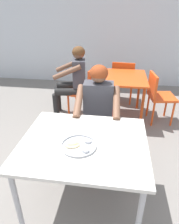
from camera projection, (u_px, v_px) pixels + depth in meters
name	position (u px, v px, depth m)	size (l,w,h in m)	color
ground_plane	(77.00, 208.00, 2.04)	(12.00, 12.00, 0.05)	slate
back_wall	(108.00, 7.00, 4.42)	(12.00, 0.12, 3.40)	silver
table_foreground	(84.00, 148.00, 1.77)	(1.07, 0.91, 0.75)	silver
thali_tray	(79.00, 145.00, 1.67)	(0.30, 0.30, 0.03)	#B7BABF
chair_foreground	(99.00, 117.00, 2.65)	(0.42, 0.44, 0.80)	red
diner_foreground	(98.00, 108.00, 2.35)	(0.51, 0.56, 1.19)	#292929
table_background_red	(121.00, 82.00, 3.34)	(0.79, 0.86, 0.74)	#E04C19
chair_red_left	(86.00, 89.00, 3.42)	(0.51, 0.48, 0.87)	#D5481A
chair_red_right	(158.00, 94.00, 3.28)	(0.45, 0.46, 0.82)	#E54C1A
chair_red_far	(123.00, 79.00, 3.95)	(0.47, 0.46, 0.83)	#CD4918
patron_background	(74.00, 76.00, 3.39)	(0.60, 0.55, 1.19)	black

